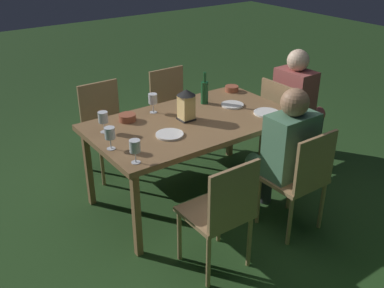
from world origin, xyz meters
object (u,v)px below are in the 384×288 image
object	(u,v)px
person_in_rust	(298,100)
chair_side_right_a	(300,177)
wine_glass_b	(153,100)
wine_glass_a	(110,134)
bowl_bread	(127,117)
lantern_centerpiece	(186,103)
person_in_green	(283,149)
plate_c	(232,105)
chair_head_near	(283,118)
chair_side_left_b	(106,124)
plate_a	(267,113)
chair_side_left_a	(173,107)
dining_table	(192,126)
wine_glass_d	(103,118)
wine_glass_c	(135,147)
plate_b	(170,135)
green_bottle_on_table	(205,92)
chair_side_right_b	(222,211)
bowl_olives	(232,88)

from	to	relation	value
person_in_rust	chair_side_right_a	size ratio (longest dim) A/B	1.32
person_in_rust	wine_glass_b	distance (m)	1.52
wine_glass_a	bowl_bread	size ratio (longest dim) A/B	1.20
chair_side_right_a	lantern_centerpiece	size ratio (longest dim) A/B	3.28
lantern_centerpiece	wine_glass_a	xyz separation A→B (m)	(0.75, 0.12, -0.03)
person_in_green	plate_c	distance (m)	0.75
chair_side_right_a	wine_glass_b	distance (m)	1.38
chair_head_near	lantern_centerpiece	size ratio (longest dim) A/B	3.28
chair_side_left_b	lantern_centerpiece	distance (m)	1.00
wine_glass_b	plate_a	xyz separation A→B (m)	(-0.78, 0.58, -0.11)
chair_side_left_a	wine_glass_b	bearing A→B (deg)	44.50
dining_table	person_in_rust	distance (m)	1.29
dining_table	wine_glass_d	size ratio (longest dim) A/B	10.05
lantern_centerpiece	wine_glass_c	world-z (taller)	lantern_centerpiece
person_in_green	plate_b	xyz separation A→B (m)	(0.70, -0.54, 0.11)
chair_side_right_a	person_in_green	bearing A→B (deg)	-90.00
chair_side_left_b	wine_glass_d	world-z (taller)	wine_glass_d
chair_side_left_a	chair_side_right_a	xyz separation A→B (m)	(0.00, 1.75, 0.00)
person_in_green	wine_glass_a	bearing A→B (deg)	-26.90
person_in_green	green_bottle_on_table	xyz separation A→B (m)	(0.07, -0.93, 0.21)
chair_side_left_a	wine_glass_b	world-z (taller)	wine_glass_b
chair_side_left_a	wine_glass_d	world-z (taller)	wine_glass_d
chair_head_near	plate_c	distance (m)	0.67
wine_glass_b	wine_glass_c	world-z (taller)	same
chair_side_right_b	plate_c	world-z (taller)	chair_side_right_b
chair_side_right_a	plate_a	bearing A→B (deg)	-109.49
chair_side_right_a	chair_side_right_b	distance (m)	0.76
chair_head_near	person_in_rust	bearing A→B (deg)	180.00
chair_side_left_b	bowl_olives	distance (m)	1.26
chair_side_left_a	person_in_green	bearing A→B (deg)	90.00
chair_side_left_a	lantern_centerpiece	bearing A→B (deg)	63.65
plate_a	plate_b	world-z (taller)	same
person_in_rust	wine_glass_c	distance (m)	2.08
plate_c	bowl_bread	bearing A→B (deg)	-14.66
wine_glass_c	chair_side_right_b	bearing A→B (deg)	125.28
person_in_rust	chair_side_right_a	world-z (taller)	person_in_rust
bowl_olives	chair_head_near	bearing A→B (deg)	137.01
bowl_olives	dining_table	bearing A→B (deg)	25.85
chair_side_right_b	plate_b	world-z (taller)	chair_side_right_b
chair_side_right_a	plate_b	size ratio (longest dim) A/B	4.04
chair_side_right_a	wine_glass_c	bearing A→B (deg)	-24.12
chair_side_left_a	chair_side_right_b	xyz separation A→B (m)	(0.76, 1.75, 0.00)
person_in_rust	chair_head_near	bearing A→B (deg)	-0.00
lantern_centerpiece	wine_glass_b	bearing A→B (deg)	-64.44
dining_table	bowl_bread	distance (m)	0.54
chair_side_right_a	plate_c	bearing A→B (deg)	-96.07
wine_glass_d	plate_b	size ratio (longest dim) A/B	0.78
lantern_centerpiece	green_bottle_on_table	world-z (taller)	green_bottle_on_table
wine_glass_d	chair_side_left_b	bearing A→B (deg)	-114.99
chair_side_right_a	plate_b	distance (m)	1.04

